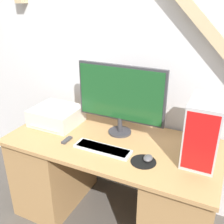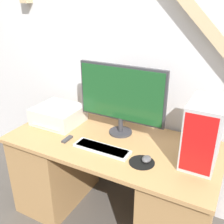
% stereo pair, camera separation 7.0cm
% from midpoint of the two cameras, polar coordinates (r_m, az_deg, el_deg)
% --- Properties ---
extents(wall_back, '(6.40, 0.13, 2.70)m').
position_cam_midpoint_polar(wall_back, '(2.12, 6.34, 13.82)').
color(wall_back, silver).
rests_on(wall_back, ground_plane).
extents(desk, '(1.57, 0.75, 0.74)m').
position_cam_midpoint_polar(desk, '(2.16, 0.97, -14.53)').
color(desk, tan).
rests_on(desk, ground_plane).
extents(monitor, '(0.69, 0.18, 0.54)m').
position_cam_midpoint_polar(monitor, '(1.94, 3.05, 3.56)').
color(monitor, '#333338').
rests_on(monitor, desk).
extents(keyboard, '(0.41, 0.12, 0.02)m').
position_cam_midpoint_polar(keyboard, '(1.85, -1.11, -7.96)').
color(keyboard, silver).
rests_on(keyboard, desk).
extents(mousepad, '(0.17, 0.17, 0.00)m').
position_cam_midpoint_polar(mousepad, '(1.74, 7.67, -10.83)').
color(mousepad, black).
rests_on(mousepad, desk).
extents(mouse, '(0.06, 0.08, 0.03)m').
position_cam_midpoint_polar(mouse, '(1.74, 8.69, -10.08)').
color(mouse, '#4C4C51').
rests_on(mouse, mousepad).
extents(computer_tower, '(0.20, 0.34, 0.42)m').
position_cam_midpoint_polar(computer_tower, '(1.74, 20.34, -4.30)').
color(computer_tower, '#B2B2B7').
rests_on(computer_tower, desk).
extents(printer, '(0.37, 0.34, 0.14)m').
position_cam_midpoint_polar(printer, '(2.24, -10.71, -0.62)').
color(printer, beige).
rests_on(printer, desk).
extents(remote_control, '(0.03, 0.10, 0.02)m').
position_cam_midpoint_polar(remote_control, '(1.99, -8.72, -5.86)').
color(remote_control, '#38383D').
rests_on(remote_control, desk).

